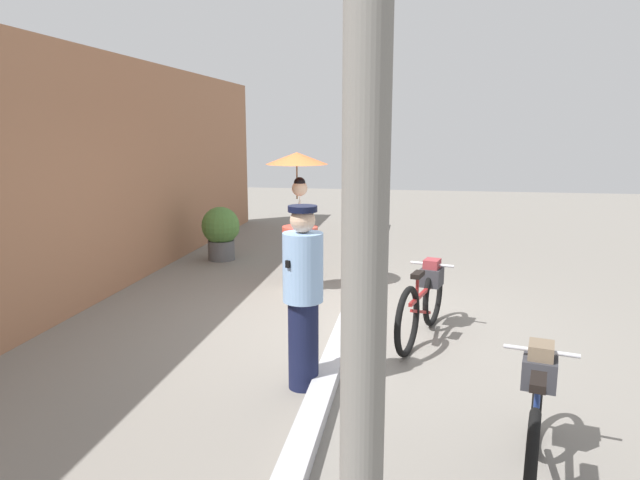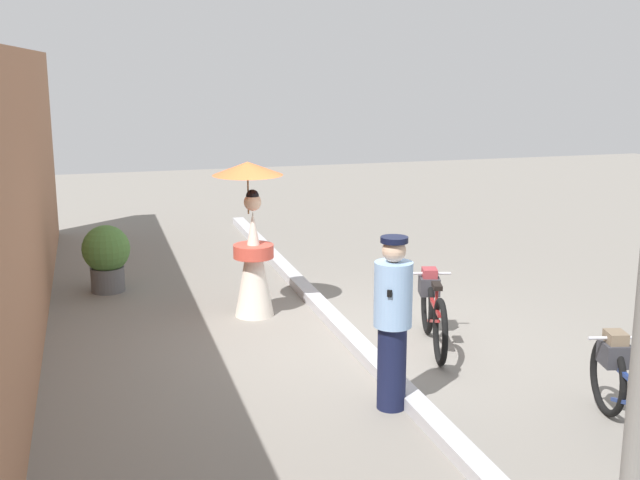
{
  "view_description": "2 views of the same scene",
  "coord_description": "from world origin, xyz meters",
  "px_view_note": "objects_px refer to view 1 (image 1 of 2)",
  "views": [
    {
      "loc": [
        -6.16,
        -0.72,
        2.2
      ],
      "look_at": [
        0.69,
        0.44,
        0.84
      ],
      "focal_mm": 31.86,
      "sensor_mm": 36.0,
      "label": 1
    },
    {
      "loc": [
        -7.97,
        2.68,
        3.08
      ],
      "look_at": [
        0.27,
        0.3,
        1.15
      ],
      "focal_mm": 45.07,
      "sensor_mm": 36.0,
      "label": 2
    }
  ],
  "objects_px": {
    "person_with_parasol": "(299,220)",
    "bicycle_near_officer": "(536,417)",
    "bicycle_far_side": "(423,300)",
    "person_officer": "(303,294)",
    "potted_plant_by_door": "(222,230)",
    "utility_pole": "(368,71)"
  },
  "relations": [
    {
      "from": "person_officer",
      "to": "utility_pole",
      "type": "bearing_deg",
      "value": -163.25
    },
    {
      "from": "person_officer",
      "to": "potted_plant_by_door",
      "type": "relative_size",
      "value": 1.74
    },
    {
      "from": "bicycle_far_side",
      "to": "person_officer",
      "type": "relative_size",
      "value": 1.04
    },
    {
      "from": "person_with_parasol",
      "to": "utility_pole",
      "type": "relative_size",
      "value": 0.4
    },
    {
      "from": "potted_plant_by_door",
      "to": "person_with_parasol",
      "type": "bearing_deg",
      "value": -133.46
    },
    {
      "from": "bicycle_near_officer",
      "to": "bicycle_far_side",
      "type": "xyz_separation_m",
      "value": [
        2.45,
        0.67,
        -0.01
      ]
    },
    {
      "from": "bicycle_near_officer",
      "to": "person_with_parasol",
      "type": "height_order",
      "value": "person_with_parasol"
    },
    {
      "from": "bicycle_near_officer",
      "to": "bicycle_far_side",
      "type": "distance_m",
      "value": 2.54
    },
    {
      "from": "bicycle_far_side",
      "to": "utility_pole",
      "type": "distance_m",
      "value": 4.31
    },
    {
      "from": "bicycle_near_officer",
      "to": "person_with_parasol",
      "type": "distance_m",
      "value": 4.71
    },
    {
      "from": "person_with_parasol",
      "to": "bicycle_near_officer",
      "type": "bearing_deg",
      "value": -149.86
    },
    {
      "from": "person_with_parasol",
      "to": "potted_plant_by_door",
      "type": "xyz_separation_m",
      "value": [
        1.59,
        1.68,
        -0.47
      ]
    },
    {
      "from": "bicycle_near_officer",
      "to": "potted_plant_by_door",
      "type": "relative_size",
      "value": 1.79
    },
    {
      "from": "person_with_parasol",
      "to": "potted_plant_by_door",
      "type": "bearing_deg",
      "value": 46.54
    },
    {
      "from": "potted_plant_by_door",
      "to": "utility_pole",
      "type": "relative_size",
      "value": 0.19
    },
    {
      "from": "person_officer",
      "to": "potted_plant_by_door",
      "type": "bearing_deg",
      "value": 26.91
    },
    {
      "from": "bicycle_near_officer",
      "to": "person_officer",
      "type": "relative_size",
      "value": 1.03
    },
    {
      "from": "bicycle_far_side",
      "to": "utility_pole",
      "type": "xyz_separation_m",
      "value": [
        -3.81,
        0.3,
        1.99
      ]
    },
    {
      "from": "person_officer",
      "to": "person_with_parasol",
      "type": "height_order",
      "value": "person_with_parasol"
    },
    {
      "from": "person_with_parasol",
      "to": "bicycle_far_side",
      "type": "bearing_deg",
      "value": -133.66
    },
    {
      "from": "bicycle_far_side",
      "to": "bicycle_near_officer",
      "type": "bearing_deg",
      "value": -164.62
    },
    {
      "from": "person_officer",
      "to": "person_with_parasol",
      "type": "xyz_separation_m",
      "value": [
        3.01,
        0.65,
        0.13
      ]
    }
  ]
}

